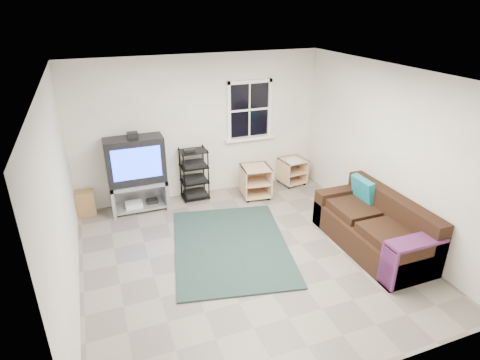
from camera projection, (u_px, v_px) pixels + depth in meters
name	position (u px, v px, depth m)	size (l,w,h in m)	color
room	(249.00, 114.00, 7.50)	(4.60, 4.62, 4.60)	gray
tv_unit	(136.00, 168.00, 6.88)	(0.97, 0.49, 1.43)	#93939A
av_rack	(194.00, 177.00, 7.42)	(0.49, 0.36, 0.98)	black
side_table_left	(255.00, 180.00, 7.55)	(0.57, 0.57, 0.60)	#D7AC84
side_table_right	(291.00, 169.00, 8.09)	(0.52, 0.53, 0.54)	#D7AC84
sofa	(375.00, 228.00, 5.97)	(0.87, 1.96, 0.90)	black
shag_rug	(231.00, 246.00, 6.09)	(1.68, 2.31, 0.03)	black
paper_bag	(85.00, 203.00, 6.91)	(0.31, 0.20, 0.44)	#997544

